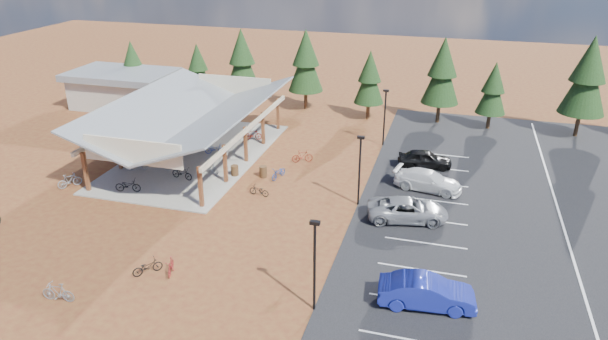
# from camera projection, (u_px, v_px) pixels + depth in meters

# --- Properties ---
(ground) EXTENTS (140.00, 140.00, 0.00)m
(ground) POSITION_uv_depth(u_px,v_px,m) (282.00, 208.00, 37.73)
(ground) COLOR maroon
(ground) RESTS_ON ground
(asphalt_lot) EXTENTS (27.00, 44.00, 0.04)m
(asphalt_lot) POSITION_uv_depth(u_px,v_px,m) (562.00, 223.00, 35.72)
(asphalt_lot) COLOR black
(asphalt_lot) RESTS_ON ground
(concrete_pad) EXTENTS (10.60, 18.60, 0.10)m
(concrete_pad) POSITION_uv_depth(u_px,v_px,m) (196.00, 156.00, 46.37)
(concrete_pad) COLOR gray
(concrete_pad) RESTS_ON ground
(bike_pavilion) EXTENTS (11.65, 19.40, 4.97)m
(bike_pavilion) POSITION_uv_depth(u_px,v_px,m) (193.00, 114.00, 44.84)
(bike_pavilion) COLOR #5C271A
(bike_pavilion) RESTS_ON concrete_pad
(outbuilding) EXTENTS (11.00, 7.00, 3.90)m
(outbuilding) POSITION_uv_depth(u_px,v_px,m) (123.00, 88.00, 58.75)
(outbuilding) COLOR #ADA593
(outbuilding) RESTS_ON ground
(lamp_post_0) EXTENTS (0.50, 0.25, 5.14)m
(lamp_post_0) POSITION_uv_depth(u_px,v_px,m) (315.00, 260.00, 26.48)
(lamp_post_0) COLOR black
(lamp_post_0) RESTS_ON ground
(lamp_post_1) EXTENTS (0.50, 0.25, 5.14)m
(lamp_post_1) POSITION_uv_depth(u_px,v_px,m) (360.00, 166.00, 37.03)
(lamp_post_1) COLOR black
(lamp_post_1) RESTS_ON ground
(lamp_post_2) EXTENTS (0.50, 0.25, 5.14)m
(lamp_post_2) POSITION_uv_depth(u_px,v_px,m) (385.00, 114.00, 47.57)
(lamp_post_2) COLOR black
(lamp_post_2) RESTS_ON ground
(trash_bin_0) EXTENTS (0.60, 0.60, 0.90)m
(trash_bin_0) POSITION_uv_depth(u_px,v_px,m) (235.00, 171.00, 42.45)
(trash_bin_0) COLOR #4A311A
(trash_bin_0) RESTS_ON ground
(trash_bin_1) EXTENTS (0.60, 0.60, 0.90)m
(trash_bin_1) POSITION_uv_depth(u_px,v_px,m) (263.00, 172.00, 42.33)
(trash_bin_1) COLOR #4A311A
(trash_bin_1) RESTS_ON ground
(pine_0) EXTENTS (2.83, 2.83, 6.59)m
(pine_0) POSITION_uv_depth(u_px,v_px,m) (133.00, 64.00, 60.75)
(pine_0) COLOR #382314
(pine_0) RESTS_ON ground
(pine_1) EXTENTS (2.82, 2.82, 6.58)m
(pine_1) POSITION_uv_depth(u_px,v_px,m) (198.00, 67.00, 59.33)
(pine_1) COLOR #382314
(pine_1) RESTS_ON ground
(pine_2) EXTENTS (3.60, 3.60, 8.38)m
(pine_2) POSITION_uv_depth(u_px,v_px,m) (242.00, 59.00, 57.71)
(pine_2) COLOR #382314
(pine_2) RESTS_ON ground
(pine_3) EXTENTS (3.68, 3.68, 8.56)m
(pine_3) POSITION_uv_depth(u_px,v_px,m) (306.00, 61.00, 56.56)
(pine_3) COLOR #382314
(pine_3) RESTS_ON ground
(pine_4) EXTENTS (3.00, 3.00, 7.00)m
(pine_4) POSITION_uv_depth(u_px,v_px,m) (370.00, 78.00, 53.98)
(pine_4) COLOR #382314
(pine_4) RESTS_ON ground
(pine_5) EXTENTS (3.67, 3.67, 8.54)m
(pine_5) POSITION_uv_depth(u_px,v_px,m) (442.00, 71.00, 52.45)
(pine_5) COLOR #382314
(pine_5) RESTS_ON ground
(pine_6) EXTENTS (2.82, 2.82, 6.56)m
(pine_6) POSITION_uv_depth(u_px,v_px,m) (493.00, 89.00, 51.30)
(pine_6) COLOR #382314
(pine_6) RESTS_ON ground
(pine_7) EXTENTS (4.04, 4.04, 9.41)m
(pine_7) POSITION_uv_depth(u_px,v_px,m) (588.00, 76.00, 48.58)
(pine_7) COLOR #382314
(pine_7) RESTS_ON ground
(bike_0) EXTENTS (2.00, 1.06, 1.00)m
(bike_0) POSITION_uv_depth(u_px,v_px,m) (128.00, 185.00, 39.70)
(bike_0) COLOR black
(bike_0) RESTS_ON concrete_pad
(bike_1) EXTENTS (1.91, 1.05, 1.10)m
(bike_1) POSITION_uv_depth(u_px,v_px,m) (137.00, 164.00, 43.23)
(bike_1) COLOR gray
(bike_1) RESTS_ON concrete_pad
(bike_2) EXTENTS (1.76, 0.63, 0.92)m
(bike_2) POSITION_uv_depth(u_px,v_px,m) (185.00, 142.00, 48.02)
(bike_2) COLOR navy
(bike_2) RESTS_ON concrete_pad
(bike_3) EXTENTS (1.83, 0.96, 1.06)m
(bike_3) POSITION_uv_depth(u_px,v_px,m) (199.00, 118.00, 53.75)
(bike_3) COLOR maroon
(bike_3) RESTS_ON concrete_pad
(bike_4) EXTENTS (1.94, 0.97, 0.97)m
(bike_4) POSITION_uv_depth(u_px,v_px,m) (182.00, 173.00, 41.74)
(bike_4) COLOR black
(bike_4) RESTS_ON concrete_pad
(bike_5) EXTENTS (1.78, 1.01, 1.03)m
(bike_5) POSITION_uv_depth(u_px,v_px,m) (210.00, 167.00, 42.70)
(bike_5) COLOR gray
(bike_5) RESTS_ON concrete_pad
(bike_6) EXTENTS (1.84, 1.00, 0.92)m
(bike_6) POSITION_uv_depth(u_px,v_px,m) (215.00, 149.00, 46.44)
(bike_6) COLOR #263D95
(bike_6) RESTS_ON concrete_pad
(bike_7) EXTENTS (1.69, 0.82, 0.98)m
(bike_7) POSITION_uv_depth(u_px,v_px,m) (253.00, 135.00, 49.59)
(bike_7) COLOR maroon
(bike_7) RESTS_ON concrete_pad
(bike_9) EXTENTS (1.47, 1.75, 1.08)m
(bike_9) POSITION_uv_depth(u_px,v_px,m) (70.00, 180.00, 40.62)
(bike_9) COLOR gray
(bike_9) RESTS_ON ground
(bike_11) EXTENTS (0.87, 1.55, 0.90)m
(bike_11) POSITION_uv_depth(u_px,v_px,m) (171.00, 266.00, 30.43)
(bike_11) COLOR maroon
(bike_11) RESTS_ON ground
(bike_12) EXTENTS (1.59, 1.67, 0.90)m
(bike_12) POSITION_uv_depth(u_px,v_px,m) (147.00, 267.00, 30.37)
(bike_12) COLOR black
(bike_12) RESTS_ON ground
(bike_13) EXTENTS (1.86, 0.68, 1.09)m
(bike_13) POSITION_uv_depth(u_px,v_px,m) (58.00, 292.00, 28.08)
(bike_13) COLOR gray
(bike_13) RESTS_ON ground
(bike_14) EXTENTS (1.06, 1.89, 0.94)m
(bike_14) POSITION_uv_depth(u_px,v_px,m) (279.00, 173.00, 42.09)
(bike_14) COLOR navy
(bike_14) RESTS_ON ground
(bike_15) EXTENTS (1.82, 1.23, 1.07)m
(bike_15) POSITION_uv_depth(u_px,v_px,m) (302.00, 156.00, 45.01)
(bike_15) COLOR maroon
(bike_15) RESTS_ON ground
(bike_16) EXTENTS (1.64, 0.80, 0.82)m
(bike_16) POSITION_uv_depth(u_px,v_px,m) (259.00, 191.00, 39.35)
(bike_16) COLOR black
(bike_16) RESTS_ON ground
(car_1) EXTENTS (5.08, 2.26, 1.62)m
(car_1) POSITION_uv_depth(u_px,v_px,m) (427.00, 292.00, 27.57)
(car_1) COLOR navy
(car_1) RESTS_ON asphalt_lot
(car_2) EXTENTS (5.72, 3.49, 1.48)m
(car_2) POSITION_uv_depth(u_px,v_px,m) (408.00, 210.00, 35.89)
(car_2) COLOR gray
(car_2) RESTS_ON asphalt_lot
(car_3) EXTENTS (5.27, 2.86, 1.45)m
(car_3) POSITION_uv_depth(u_px,v_px,m) (428.00, 181.00, 40.08)
(car_3) COLOR silver
(car_3) RESTS_ON asphalt_lot
(car_4) EXTENTS (4.51, 2.40, 1.46)m
(car_4) POSITION_uv_depth(u_px,v_px,m) (425.00, 159.00, 43.87)
(car_4) COLOR black
(car_4) RESTS_ON asphalt_lot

